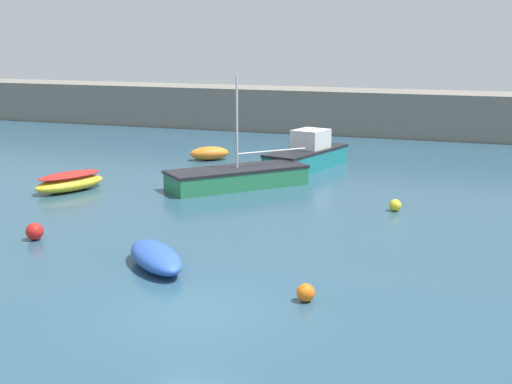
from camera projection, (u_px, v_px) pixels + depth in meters
name	position (u px, v px, depth m)	size (l,w,h in m)	color
ground_plane	(195.00, 316.00, 16.84)	(120.00, 120.00, 0.20)	#284C60
harbor_breakwater	(397.00, 113.00, 45.62)	(63.72, 3.94, 2.80)	slate
cabin_cruiser_white	(307.00, 155.00, 34.53)	(3.13, 5.57, 1.85)	teal
dinghy_near_pier	(210.00, 153.00, 36.77)	(2.22, 1.96, 0.70)	orange
rowboat_blue_near	(156.00, 257.00, 19.91)	(2.93, 2.90, 0.65)	#2D56B7
sailboat_twin_hulled	(237.00, 177.00, 30.29)	(5.54, 5.77, 4.72)	#287A4C
rowboat_with_red_cover	(70.00, 182.00, 29.61)	(2.39, 3.45, 0.78)	yellow
mooring_buoy_orange	(306.00, 293.00, 17.46)	(0.45, 0.45, 0.45)	orange
mooring_buoy_red	(35.00, 231.00, 22.63)	(0.56, 0.56, 0.56)	red
mooring_buoy_yellow	(395.00, 205.00, 26.30)	(0.45, 0.45, 0.45)	yellow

